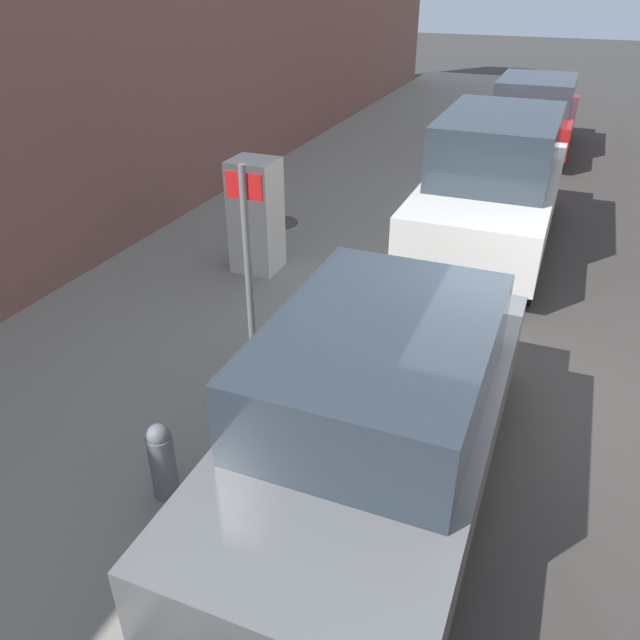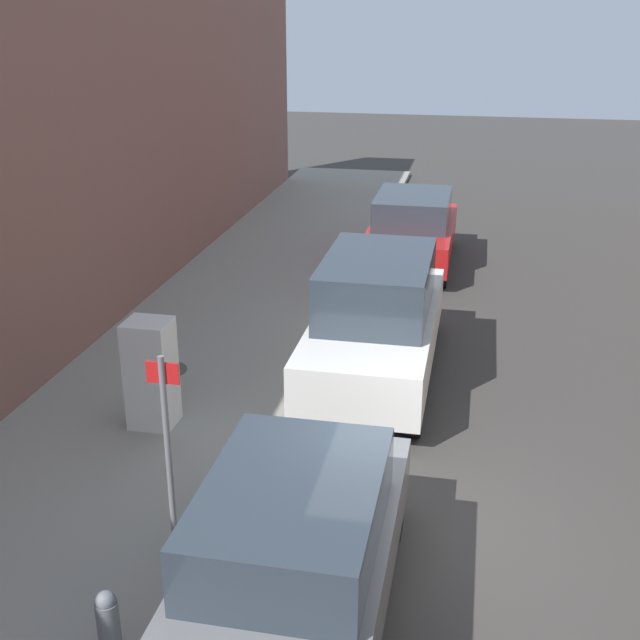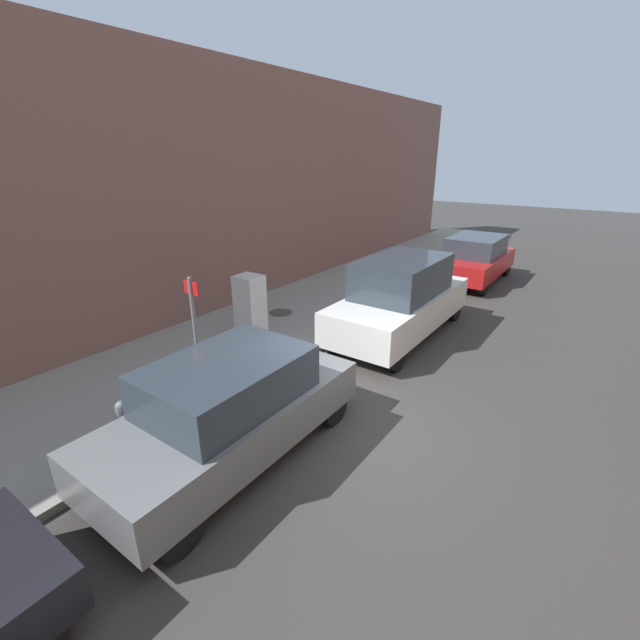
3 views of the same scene
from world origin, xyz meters
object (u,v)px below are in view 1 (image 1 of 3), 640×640
(parked_van_white, at_px, (493,182))
(street_sign_post, at_px, (249,277))
(discarded_refrigerator, at_px, (256,216))
(parked_suv_gray, at_px, (378,409))
(fire_hydrant, at_px, (162,460))
(parked_suv_red, at_px, (533,113))

(parked_van_white, bearing_deg, street_sign_post, -105.63)
(discarded_refrigerator, xyz_separation_m, parked_suv_gray, (2.96, -3.52, -0.08))
(parked_suv_gray, bearing_deg, discarded_refrigerator, 130.03)
(discarded_refrigerator, relative_size, fire_hydrant, 2.20)
(fire_hydrant, relative_size, parked_van_white, 0.15)
(discarded_refrigerator, xyz_separation_m, parked_van_white, (2.96, 2.64, 0.09))
(street_sign_post, xyz_separation_m, fire_hydrant, (-0.06, -1.57, -1.01))
(street_sign_post, height_order, parked_suv_gray, street_sign_post)
(parked_van_white, height_order, parked_suv_red, parked_van_white)
(parked_suv_gray, bearing_deg, parked_van_white, 90.00)
(parked_suv_gray, xyz_separation_m, parked_suv_red, (0.00, 12.74, 0.01))
(parked_suv_gray, height_order, parked_suv_red, parked_suv_red)
(fire_hydrant, xyz_separation_m, parked_van_white, (1.59, 7.06, 0.53))
(parked_suv_gray, relative_size, parked_van_white, 0.89)
(street_sign_post, xyz_separation_m, parked_suv_red, (1.54, 12.07, -0.64))
(discarded_refrigerator, height_order, parked_van_white, parked_van_white)
(street_sign_post, height_order, parked_suv_red, street_sign_post)
(discarded_refrigerator, relative_size, parked_van_white, 0.32)
(discarded_refrigerator, height_order, parked_suv_gray, discarded_refrigerator)
(parked_van_white, bearing_deg, parked_suv_gray, -90.00)
(street_sign_post, xyz_separation_m, parked_suv_gray, (1.54, -0.67, -0.65))
(street_sign_post, bearing_deg, parked_suv_red, 82.74)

